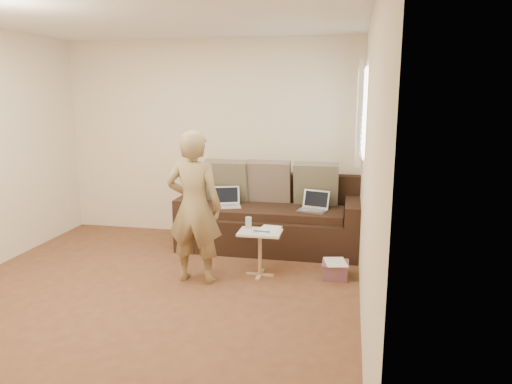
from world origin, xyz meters
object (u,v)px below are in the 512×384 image
sofa (270,214)px  striped_box (335,270)px  person (194,207)px  side_table (260,253)px  drinking_glass (248,223)px  laptop_white (227,207)px  laptop_silver (313,211)px

sofa → striped_box: 1.26m
sofa → person: 1.40m
person → side_table: person is taller
person → drinking_glass: size_ratio=13.02×
laptop_white → side_table: laptop_white is taller
side_table → laptop_white: bearing=124.2°
laptop_white → striped_box: bearing=-48.7°
person → side_table: size_ratio=3.20×
person → striped_box: person is taller
laptop_silver → laptop_white: laptop_white is taller
laptop_white → striped_box: laptop_white is taller
sofa → person: (-0.56, -1.23, 0.36)m
laptop_silver → striped_box: size_ratio=1.18×
sofa → drinking_glass: 0.89m
laptop_silver → drinking_glass: (-0.62, -0.76, 0.03)m
laptop_silver → side_table: bearing=-103.6°
laptop_silver → striped_box: laptop_silver is taller
side_table → striped_box: 0.81m
laptop_silver → drinking_glass: bearing=-113.6°
sofa → laptop_silver: (0.54, -0.11, 0.10)m
side_table → striped_box: (0.79, 0.09, -0.16)m
drinking_glass → striped_box: (0.93, 0.00, -0.46)m
laptop_white → striped_box: (1.37, -0.76, -0.43)m
laptop_silver → side_table: (-0.48, -0.85, -0.28)m
laptop_white → drinking_glass: size_ratio=2.75×
laptop_silver → drinking_glass: laptop_silver is taller
person → side_table: 0.86m
sofa → striped_box: (0.85, -0.87, -0.34)m
side_table → drinking_glass: bearing=147.3°
sofa → person: size_ratio=1.41×
laptop_silver → person: size_ratio=0.21×
laptop_white → person: size_ratio=0.21×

